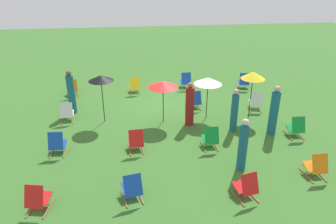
{
  "coord_description": "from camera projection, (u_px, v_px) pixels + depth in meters",
  "views": [
    {
      "loc": [
        1.4,
        12.66,
        5.88
      ],
      "look_at": [
        0.0,
        1.2,
        0.5
      ],
      "focal_mm": 34.77,
      "sensor_mm": 36.0,
      "label": 1
    }
  ],
  "objects": [
    {
      "name": "person_3",
      "position": [
        190.0,
        105.0,
        12.54
      ],
      "size": [
        0.39,
        0.39,
        1.75
      ],
      "rotation": [
        0.0,
        0.0,
        2.97
      ],
      "color": "maroon",
      "rests_on": "ground"
    },
    {
      "name": "deckchair_11",
      "position": [
        132.0,
        188.0,
        8.69
      ],
      "size": [
        0.62,
        0.84,
        0.83
      ],
      "rotation": [
        0.0,
        0.0,
        0.21
      ],
      "color": "olive",
      "rests_on": "ground"
    },
    {
      "name": "deckchair_5",
      "position": [
        186.0,
        81.0,
        16.4
      ],
      "size": [
        0.49,
        0.77,
        0.83
      ],
      "rotation": [
        0.0,
        0.0,
        0.02
      ],
      "color": "olive",
      "rests_on": "ground"
    },
    {
      "name": "deckchair_3",
      "position": [
        72.0,
        89.0,
        15.43
      ],
      "size": [
        0.62,
        0.84,
        0.83
      ],
      "rotation": [
        0.0,
        0.0,
        0.21
      ],
      "color": "olive",
      "rests_on": "ground"
    },
    {
      "name": "deckchair_8",
      "position": [
        256.0,
        102.0,
        14.0
      ],
      "size": [
        0.64,
        0.85,
        0.83
      ],
      "rotation": [
        0.0,
        0.0,
        -0.23
      ],
      "color": "olive",
      "rests_on": "ground"
    },
    {
      "name": "deckchair_6",
      "position": [
        136.0,
        141.0,
        10.94
      ],
      "size": [
        0.53,
        0.79,
        0.83
      ],
      "rotation": [
        0.0,
        0.0,
        0.07
      ],
      "color": "olive",
      "rests_on": "ground"
    },
    {
      "name": "umbrella_3",
      "position": [
        101.0,
        78.0,
        12.36
      ],
      "size": [
        0.97,
        0.97,
        1.94
      ],
      "color": "black",
      "rests_on": "ground"
    },
    {
      "name": "ground_plane",
      "position": [
        165.0,
        111.0,
        14.03
      ],
      "size": [
        40.0,
        40.0,
        0.0
      ],
      "primitive_type": "plane",
      "color": "#386B28"
    },
    {
      "name": "person_2",
      "position": [
        274.0,
        111.0,
        11.86
      ],
      "size": [
        0.4,
        0.4,
        1.88
      ],
      "rotation": [
        0.0,
        0.0,
        6.0
      ],
      "color": "#195972",
      "rests_on": "ground"
    },
    {
      "name": "deckchair_12",
      "position": [
        38.0,
        199.0,
        8.29
      ],
      "size": [
        0.62,
        0.84,
        0.83
      ],
      "rotation": [
        0.0,
        0.0,
        -0.2
      ],
      "color": "olive",
      "rests_on": "ground"
    },
    {
      "name": "umbrella_2",
      "position": [
        163.0,
        84.0,
        12.4
      ],
      "size": [
        1.17,
        1.17,
        1.73
      ],
      "color": "black",
      "rests_on": "ground"
    },
    {
      "name": "umbrella_0",
      "position": [
        208.0,
        81.0,
        12.79
      ],
      "size": [
        1.11,
        1.11,
        1.73
      ],
      "color": "black",
      "rests_on": "ground"
    },
    {
      "name": "deckchair_2",
      "position": [
        195.0,
        101.0,
        14.1
      ],
      "size": [
        0.56,
        0.81,
        0.83
      ],
      "rotation": [
        0.0,
        0.0,
        0.11
      ],
      "color": "olive",
      "rests_on": "ground"
    },
    {
      "name": "umbrella_1",
      "position": [
        253.0,
        75.0,
        12.69
      ],
      "size": [
        0.95,
        0.95,
        1.97
      ],
      "color": "black",
      "rests_on": "ground"
    },
    {
      "name": "deckchair_7",
      "position": [
        244.0,
        82.0,
        16.31
      ],
      "size": [
        0.62,
        0.84,
        0.83
      ],
      "rotation": [
        0.0,
        0.0,
        -0.21
      ],
      "color": "olive",
      "rests_on": "ground"
    },
    {
      "name": "person_0",
      "position": [
        71.0,
        93.0,
        13.54
      ],
      "size": [
        0.43,
        0.43,
        1.85
      ],
      "rotation": [
        0.0,
        0.0,
        3.96
      ],
      "color": "#195972",
      "rests_on": "ground"
    },
    {
      "name": "deckchair_14",
      "position": [
        246.0,
        186.0,
        8.74
      ],
      "size": [
        0.64,
        0.85,
        0.83
      ],
      "rotation": [
        0.0,
        0.0,
        0.24
      ],
      "color": "olive",
      "rests_on": "ground"
    },
    {
      "name": "person_4",
      "position": [
        234.0,
        111.0,
        12.09
      ],
      "size": [
        0.35,
        0.35,
        1.68
      ],
      "rotation": [
        0.0,
        0.0,
        2.71
      ],
      "color": "#195972",
      "rests_on": "ground"
    },
    {
      "name": "deckchair_0",
      "position": [
        67.0,
        113.0,
        12.97
      ],
      "size": [
        0.54,
        0.8,
        0.83
      ],
      "rotation": [
        0.0,
        0.0,
        0.09
      ],
      "color": "olive",
      "rests_on": "ground"
    },
    {
      "name": "deckchair_10",
      "position": [
        296.0,
        127.0,
        11.83
      ],
      "size": [
        0.5,
        0.77,
        0.83
      ],
      "rotation": [
        0.0,
        0.0,
        -0.03
      ],
      "color": "olive",
      "rests_on": "ground"
    },
    {
      "name": "deckchair_4",
      "position": [
        135.0,
        86.0,
        15.81
      ],
      "size": [
        0.5,
        0.77,
        0.83
      ],
      "rotation": [
        0.0,
        0.0,
        0.03
      ],
      "color": "olive",
      "rests_on": "ground"
    },
    {
      "name": "deckchair_13",
      "position": [
        210.0,
        138.0,
        11.12
      ],
      "size": [
        0.49,
        0.77,
        0.83
      ],
      "rotation": [
        0.0,
        0.0,
        0.02
      ],
      "color": "olive",
      "rests_on": "ground"
    },
    {
      "name": "deckchair_1",
      "position": [
        57.0,
        144.0,
        10.79
      ],
      "size": [
        0.51,
        0.78,
        0.83
      ],
      "rotation": [
        0.0,
        0.0,
        -0.04
      ],
      "color": "olive",
      "rests_on": "ground"
    },
    {
      "name": "deckchair_9",
      "position": [
        316.0,
        166.0,
        9.61
      ],
      "size": [
        0.5,
        0.77,
        0.83
      ],
      "rotation": [
        0.0,
        0.0,
        0.03
      ],
      "color": "olive",
      "rests_on": "ground"
    },
    {
      "name": "person_1",
      "position": [
        243.0,
        146.0,
        9.79
      ],
      "size": [
        0.36,
        0.36,
        1.72
      ],
      "rotation": [
        0.0,
        0.0,
        1.93
      ],
      "color": "#195972",
      "rests_on": "ground"
    }
  ]
}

